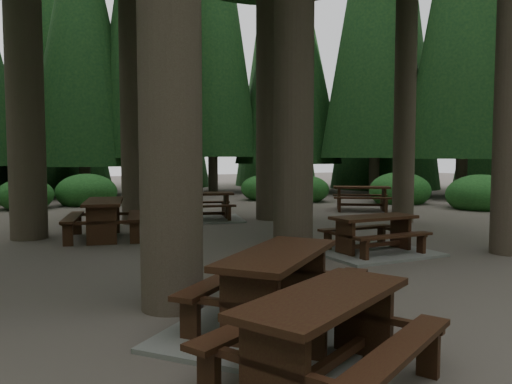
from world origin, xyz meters
name	(u,v)px	position (x,y,z in m)	size (l,w,h in m)	color
ground	(264,249)	(0.00, 0.00, 0.00)	(80.00, 80.00, 0.00)	#564D46
picnic_table_a	(374,241)	(1.68, -1.36, 0.24)	(2.15, 1.78, 0.73)	gray
picnic_table_b	(104,213)	(-2.67, 2.72, 0.58)	(2.05, 2.34, 0.88)	#371510
picnic_table_c	(201,211)	(0.45, 4.92, 0.28)	(2.80, 2.50, 0.81)	gray
picnic_table_d	(361,194)	(6.36, 4.97, 0.55)	(2.45, 2.35, 0.83)	#371510
picnic_table_e	(325,326)	(-2.33, -5.62, 0.52)	(2.25, 2.10, 0.78)	#371510
picnic_table_f	(279,301)	(-1.97, -4.20, 0.29)	(3.22, 3.17, 0.84)	gray
shrub_ring	(277,223)	(0.70, 0.75, 0.40)	(23.86, 24.64, 1.49)	#1C501B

